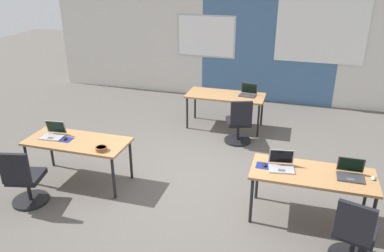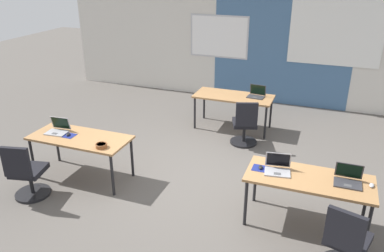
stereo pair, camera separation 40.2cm
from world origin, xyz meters
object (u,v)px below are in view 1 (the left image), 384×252
at_px(laptop_near_right_inner, 281,165).
at_px(desk_far_center, 225,97).
at_px(mouse_near_right_inner, 264,165).
at_px(laptop_near_right_end, 351,173).
at_px(laptop_near_left_end, 53,133).
at_px(laptop_far_right, 248,93).
at_px(desk_near_right, 312,177).
at_px(snack_bowl, 101,148).
at_px(desk_near_left, 78,144).
at_px(chair_near_right_end, 354,237).
at_px(mouse_near_right_end, 373,178).
at_px(chair_far_right, 239,125).
at_px(chair_near_left_end, 25,182).
at_px(mouse_near_left_end, 65,138).

bearing_deg(laptop_near_right_inner, desk_far_center, 106.93).
distance_m(laptop_near_right_inner, mouse_near_right_inner, 0.22).
distance_m(laptop_near_right_end, mouse_near_right_inner, 1.09).
bearing_deg(laptop_near_left_end, laptop_far_right, 42.02).
relative_size(desk_near_right, snack_bowl, 9.01).
distance_m(desk_near_left, snack_bowl, 0.58).
distance_m(desk_far_center, chair_near_right_end, 4.21).
height_order(desk_near_left, chair_near_right_end, chair_near_right_end).
bearing_deg(laptop_near_right_end, mouse_near_right_end, 1.82).
bearing_deg(snack_bowl, laptop_near_right_inner, 4.93).
xyz_separation_m(mouse_near_right_end, chair_near_right_end, (-0.24, -0.80, -0.36)).
height_order(desk_near_left, laptop_near_right_end, laptop_near_right_end).
distance_m(laptop_near_right_end, laptop_near_right_inner, 0.87).
height_order(laptop_near_right_end, chair_far_right, laptop_near_right_end).
xyz_separation_m(desk_near_left, chair_near_left_end, (-0.40, -0.80, -0.28)).
bearing_deg(laptop_near_left_end, laptop_near_right_inner, -5.57).
relative_size(mouse_near_right_end, laptop_far_right, 0.30).
height_order(laptop_near_right_end, laptop_far_right, laptop_far_right).
bearing_deg(laptop_near_right_end, desk_near_right, -175.47).
bearing_deg(chair_near_right_end, mouse_near_right_end, -90.20).
relative_size(mouse_near_right_end, chair_near_right_end, 0.11).
distance_m(chair_far_right, snack_bowl, 2.85).
bearing_deg(desk_far_center, snack_bowl, -112.08).
bearing_deg(desk_far_center, chair_near_right_end, -57.72).
xyz_separation_m(desk_near_left, laptop_far_right, (2.20, 2.89, 0.11)).
distance_m(chair_near_right_end, laptop_near_left_end, 4.51).
bearing_deg(laptop_near_right_end, laptop_near_right_inner, -178.94).
relative_size(mouse_near_right_end, mouse_near_right_inner, 0.98).
xyz_separation_m(desk_near_right, mouse_near_right_end, (0.73, 0.05, 0.08)).
distance_m(laptop_near_right_inner, laptop_far_right, 3.01).
height_order(laptop_near_right_inner, chair_far_right, laptop_near_right_inner).
xyz_separation_m(desk_far_center, chair_far_right, (0.42, -0.71, -0.28)).
bearing_deg(desk_near_right, laptop_near_right_end, 4.91).
xyz_separation_m(desk_near_left, mouse_near_left_end, (-0.19, -0.03, 0.08)).
height_order(desk_near_left, laptop_far_right, laptop_far_right).
bearing_deg(laptop_near_right_end, chair_near_left_end, -169.50).
bearing_deg(desk_near_left, chair_near_right_end, -10.62).
height_order(desk_far_center, chair_near_left_end, chair_near_left_end).
bearing_deg(mouse_near_left_end, chair_near_right_end, -9.76).
bearing_deg(laptop_near_left_end, chair_near_left_end, -93.11).
height_order(mouse_near_right_end, mouse_near_left_end, mouse_near_left_end).
height_order(laptop_near_right_end, mouse_near_left_end, laptop_near_right_end).
bearing_deg(laptop_near_right_end, desk_far_center, 128.26).
bearing_deg(chair_near_right_end, laptop_far_right, -47.14).
height_order(desk_near_right, laptop_near_left_end, laptop_near_left_end).
bearing_deg(laptop_far_right, snack_bowl, -112.68).
distance_m(laptop_near_left_end, mouse_near_left_end, 0.25).
xyz_separation_m(laptop_near_right_end, laptop_near_left_end, (-4.39, -0.01, -0.00)).
height_order(desk_far_center, mouse_near_right_inner, mouse_near_right_inner).
height_order(mouse_near_right_end, chair_near_right_end, chair_near_right_end).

